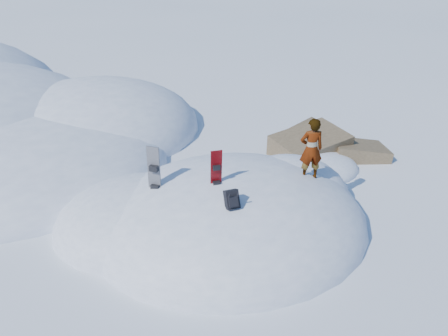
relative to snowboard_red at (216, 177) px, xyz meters
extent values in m
plane|color=white|center=(0.44, 0.29, -1.64)|extent=(120.00, 120.00, 0.00)
ellipsoid|color=white|center=(0.44, 0.29, -1.64)|extent=(7.00, 6.00, 3.00)
ellipsoid|color=white|center=(-1.76, 0.89, -1.64)|extent=(4.40, 4.00, 2.20)
ellipsoid|color=white|center=(2.24, 1.09, -1.64)|extent=(3.60, 3.20, 2.50)
ellipsoid|color=white|center=(-5.56, 5.29, -1.64)|extent=(10.00, 9.00, 2.80)
ellipsoid|color=white|center=(-3.06, 7.79, -1.64)|extent=(8.00, 8.00, 3.60)
ellipsoid|color=white|center=(-5.06, 4.29, -1.64)|extent=(6.00, 5.00, 1.80)
cube|color=brown|center=(4.04, 3.69, -1.54)|extent=(2.82, 2.41, 1.62)
cube|color=brown|center=(5.64, 3.29, -1.74)|extent=(2.16, 1.80, 1.33)
cube|color=brown|center=(4.64, 4.89, -1.64)|extent=(2.08, 2.01, 1.10)
ellipsoid|color=white|center=(3.64, 2.69, -1.64)|extent=(3.20, 2.40, 1.00)
cube|color=#B00910|center=(0.00, 0.01, -0.02)|extent=(0.27, 0.17, 1.41)
cube|color=black|center=(0.00, -0.04, 0.27)|extent=(0.17, 0.11, 0.12)
cube|color=black|center=(0.00, -0.04, -0.16)|extent=(0.17, 0.11, 0.12)
cube|color=black|center=(-1.38, 0.55, -0.20)|extent=(0.31, 0.25, 1.70)
cube|color=black|center=(-1.38, 0.48, 0.14)|extent=(0.24, 0.21, 0.14)
cube|color=black|center=(-1.38, 0.48, -0.37)|extent=(0.24, 0.21, 0.14)
cube|color=black|center=(0.14, -0.88, -0.10)|extent=(0.33, 0.38, 0.45)
cube|color=black|center=(0.14, -1.00, -0.08)|extent=(0.22, 0.20, 0.24)
cylinder|color=black|center=(0.05, -0.99, 0.01)|extent=(0.03, 0.16, 0.30)
cylinder|color=black|center=(0.24, -0.99, 0.01)|extent=(0.03, 0.16, 0.30)
cube|color=black|center=(-1.81, -0.92, -1.54)|extent=(0.82, 0.83, 0.19)
cube|color=black|center=(-1.49, -0.71, -1.45)|extent=(0.42, 0.34, 0.13)
imported|color=slate|center=(2.45, 0.28, 0.31)|extent=(0.62, 0.45, 1.60)
camera|label=1|loc=(-1.90, -8.61, 4.81)|focal=35.00mm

